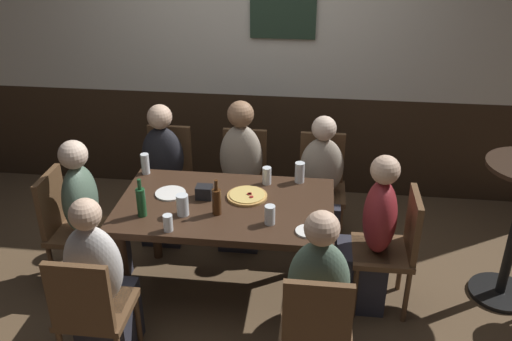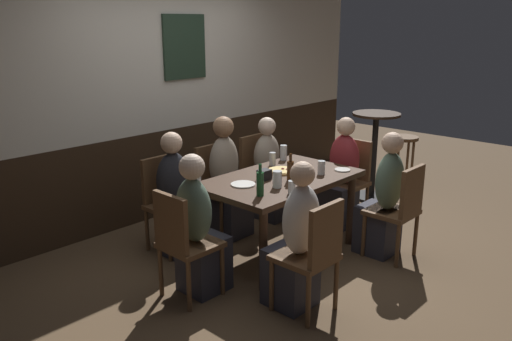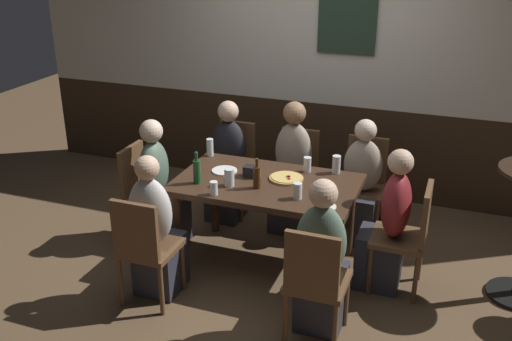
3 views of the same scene
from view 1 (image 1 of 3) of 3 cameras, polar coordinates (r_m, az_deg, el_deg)
The scene contains 29 objects.
ground_plane at distance 4.15m, azimuth -2.89°, elevation -12.25°, with size 12.00×12.00×0.00m, color brown.
wall_back at distance 5.03m, azimuth -0.09°, elevation 11.73°, with size 6.40×0.13×2.60m.
dining_table at distance 3.78m, azimuth -3.12°, elevation -4.58°, with size 1.45×0.88×0.74m.
chair_left_near at distance 3.37m, azimuth -16.64°, elevation -13.51°, with size 0.40×0.40×0.88m.
chair_right_far at distance 4.55m, azimuth 6.67°, elevation -1.12°, with size 0.40×0.40×0.88m.
chair_head_east at distance 3.85m, azimuth 14.03°, elevation -7.44°, with size 0.40×0.40×0.88m.
chair_left_far at distance 4.71m, azimuth -9.00°, elevation -0.26°, with size 0.40×0.40×0.88m.
chair_right_near at distance 3.14m, azimuth 6.21°, elevation -15.80°, with size 0.40×0.40×0.88m.
chair_head_west at distance 4.19m, azimuth -18.70°, elevation -5.17°, with size 0.40×0.40×0.88m.
chair_mid_far at distance 4.59m, azimuth -1.30°, elevation -0.69°, with size 0.40×0.40×0.88m.
person_left_near at distance 3.49m, azimuth -15.60°, elevation -12.04°, with size 0.34×0.37×1.15m.
person_right_far at distance 4.42m, azimuth 6.62°, elevation -2.47°, with size 0.34×0.37×1.11m.
person_head_east at distance 3.84m, azimuth 11.59°, elevation -7.51°, with size 0.37×0.34×1.15m.
person_left_far at distance 4.58m, azimuth -9.50°, elevation -1.33°, with size 0.34×0.37×1.14m.
person_right_near at distance 3.27m, azimuth 6.26°, elevation -13.99°, with size 0.34×0.37×1.16m.
person_head_west at distance 4.13m, azimuth -16.62°, elevation -5.53°, with size 0.37×0.34×1.14m.
person_mid_far at distance 4.44m, azimuth -1.59°, elevation -1.46°, with size 0.34×0.37×1.20m.
pizza at distance 3.79m, azimuth -0.92°, elevation -2.62°, with size 0.28×0.28×0.03m.
pint_glass_amber at distance 3.48m, azimuth 1.43°, elevation -4.71°, with size 0.07×0.07×0.13m.
pint_glass_pale at distance 3.60m, azimuth -7.56°, elevation -3.67°, with size 0.08×0.08×0.14m.
beer_glass_tall at distance 3.98m, azimuth 4.52°, elevation -0.27°, with size 0.07×0.07×0.15m.
tumbler_water at distance 3.46m, azimuth -9.04°, elevation -5.45°, with size 0.06×0.06×0.11m.
pint_glass_stout at distance 3.95m, azimuth 1.12°, elevation -0.64°, with size 0.06×0.06×0.13m.
tumbler_short at distance 4.17m, azimuth -11.32°, elevation 0.57°, with size 0.06×0.06×0.16m.
beer_bottle_green at distance 3.61m, azimuth -11.74°, elevation -3.13°, with size 0.06×0.06×0.26m.
beer_bottle_brown at distance 3.57m, azimuth -4.08°, elevation -3.14°, with size 0.06×0.06×0.25m.
plate_white_large at distance 3.88m, azimuth -8.79°, elevation -2.33°, with size 0.21×0.21×0.01m, color white.
plate_white_small at distance 3.44m, azimuth 5.30°, elevation -6.24°, with size 0.15×0.15×0.01m, color white.
condiment_caddy at distance 3.78m, azimuth -5.35°, elevation -2.22°, with size 0.11×0.09×0.09m, color black.
Camera 1 is at (0.58, -3.17, 2.62)m, focal length 38.87 mm.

